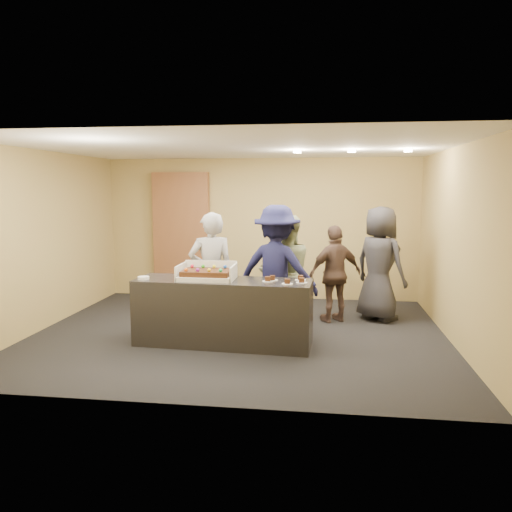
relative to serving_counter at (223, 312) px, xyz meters
name	(u,v)px	position (x,y,z in m)	size (l,w,h in m)	color
room	(239,243)	(0.13, 0.53, 0.90)	(6.04, 6.00, 2.70)	black
serving_counter	(223,312)	(0.00, 0.00, 0.00)	(2.40, 0.70, 0.90)	black
storage_cabinet	(182,235)	(-1.42, 2.94, 0.77)	(1.11, 0.15, 2.44)	brown
cake_box	(207,276)	(-0.22, 0.03, 0.50)	(0.76, 0.52, 0.22)	white
sheet_cake	(207,272)	(-0.22, 0.00, 0.55)	(0.65, 0.45, 0.12)	black
plate_stack	(143,278)	(-1.08, -0.11, 0.47)	(0.16, 0.16, 0.04)	white
slice_a	(268,280)	(0.62, -0.05, 0.47)	(0.15, 0.15, 0.07)	white
slice_b	(272,279)	(0.67, 0.04, 0.47)	(0.15, 0.15, 0.07)	white
slice_c	(287,282)	(0.89, -0.20, 0.47)	(0.15, 0.15, 0.07)	white
slice_d	(300,279)	(1.04, 0.10, 0.47)	(0.15, 0.15, 0.07)	white
slice_e	(302,281)	(1.07, -0.09, 0.47)	(0.15, 0.15, 0.07)	white
person_server_grey	(211,274)	(-0.26, 0.45, 0.45)	(0.65, 0.43, 1.79)	#9E9EA3
person_sage_man	(286,273)	(0.79, 0.88, 0.42)	(0.84, 0.66, 1.73)	#9AA67D
person_navy_man	(277,270)	(0.67, 0.63, 0.50)	(1.22, 0.70, 1.90)	#16173E
person_brown_extra	(335,274)	(1.54, 1.41, 0.33)	(0.91, 0.38, 1.55)	#4E382E
person_dark_suit	(380,264)	(2.25, 1.61, 0.47)	(0.90, 0.59, 1.85)	#2A292E
ceiling_spotlights	(352,151)	(1.73, 1.03, 2.22)	(1.72, 0.12, 0.03)	#FFEAC6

